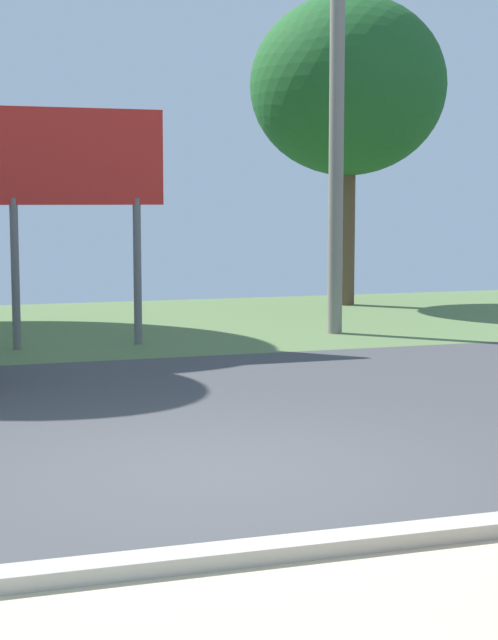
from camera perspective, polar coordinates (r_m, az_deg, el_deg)
ground_plane at (r=11.14m, az=-5.47°, el=-4.85°), size 40.00×22.00×0.20m
utility_pole at (r=16.85m, az=4.90°, el=12.69°), size 1.80×0.24×7.53m
roadside_billboard at (r=15.34m, az=-9.60°, el=7.99°), size 2.60×0.12×3.50m
tree_right_far at (r=21.49m, az=5.50°, el=12.77°), size 3.99×3.99×6.30m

